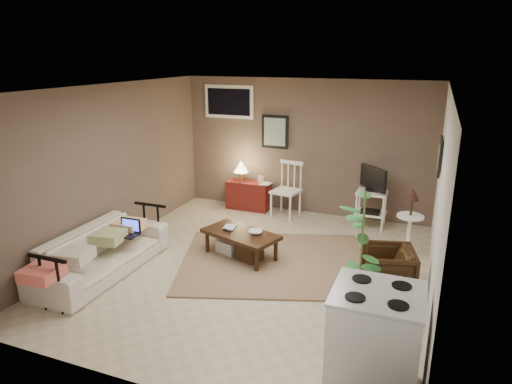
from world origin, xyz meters
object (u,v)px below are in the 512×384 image
at_px(spindle_chair, 286,191).
at_px(side_table, 411,214).
at_px(sofa, 101,245).
at_px(coffee_table, 240,243).
at_px(red_console, 248,192).
at_px(potted_plant, 361,252).
at_px(tv_stand, 372,196).
at_px(stove, 374,342).
at_px(armchair, 387,268).

xyz_separation_m(spindle_chair, side_table, (2.14, -0.94, 0.16)).
height_order(sofa, spindle_chair, spindle_chair).
relative_size(coffee_table, spindle_chair, 1.23).
height_order(sofa, red_console, red_console).
xyz_separation_m(coffee_table, potted_plant, (1.81, -0.96, 0.56)).
xyz_separation_m(sofa, side_table, (3.73, 2.08, 0.22)).
distance_m(red_console, side_table, 3.13).
distance_m(coffee_table, side_table, 2.45).
height_order(tv_stand, stove, tv_stand).
relative_size(tv_stand, stove, 1.08).
height_order(sofa, tv_stand, tv_stand).
bearing_deg(potted_plant, armchair, 72.40).
height_order(red_console, armchair, red_console).
height_order(tv_stand, potted_plant, potted_plant).
height_order(coffee_table, stove, stove).
height_order(side_table, stove, side_table).
distance_m(sofa, armchair, 3.67).
height_order(sofa, side_table, side_table).
bearing_deg(coffee_table, tv_stand, 50.57).
bearing_deg(red_console, sofa, -104.32).
relative_size(red_console, side_table, 0.92).
bearing_deg(sofa, spindle_chair, -27.81).
distance_m(sofa, potted_plant, 3.36).
relative_size(red_console, potted_plant, 0.62).
height_order(side_table, potted_plant, potted_plant).
bearing_deg(red_console, side_table, -19.83).
xyz_separation_m(coffee_table, sofa, (-1.52, -1.10, 0.17)).
bearing_deg(coffee_table, potted_plant, -27.81).
bearing_deg(sofa, stove, -104.83).
height_order(sofa, stove, stove).
bearing_deg(stove, armchair, 92.19).
relative_size(tv_stand, side_table, 1.04).
bearing_deg(tv_stand, spindle_chair, 179.12).
distance_m(side_table, stove, 3.04).
distance_m(spindle_chair, side_table, 2.35).
bearing_deg(stove, spindle_chair, 117.24).
height_order(armchair, potted_plant, potted_plant).
height_order(coffee_table, side_table, side_table).
bearing_deg(coffee_table, spindle_chair, 87.91).
distance_m(sofa, spindle_chair, 3.40).
relative_size(spindle_chair, armchair, 1.59).
relative_size(sofa, spindle_chair, 2.06).
relative_size(sofa, stove, 2.09).
xyz_separation_m(spindle_chair, tv_stand, (1.48, -0.02, 0.09)).
bearing_deg(spindle_chair, sofa, -117.81).
bearing_deg(tv_stand, coffee_table, -129.43).
height_order(coffee_table, sofa, sofa).
height_order(spindle_chair, armchair, spindle_chair).
xyz_separation_m(coffee_table, red_console, (-0.72, 2.03, 0.09)).
bearing_deg(tv_stand, armchair, -76.91).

